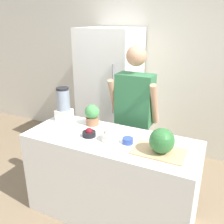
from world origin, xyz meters
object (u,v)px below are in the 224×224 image
(watermelon, at_px, (162,141))
(blender, at_px, (64,105))
(bowl_small_blue, at_px, (128,141))
(potted_plant, at_px, (92,114))
(person, at_px, (134,118))
(bowl_cream, at_px, (110,135))
(refrigerator, at_px, (110,93))
(bowl_cherries, at_px, (89,133))

(watermelon, bearing_deg, blender, 168.12)
(watermelon, height_order, bowl_small_blue, watermelon)
(bowl_small_blue, height_order, potted_plant, potted_plant)
(bowl_small_blue, bearing_deg, person, 106.44)
(bowl_cream, relative_size, bowl_small_blue, 1.72)
(refrigerator, bearing_deg, bowl_cherries, -72.11)
(bowl_cream, bearing_deg, watermelon, -4.08)
(blender, bearing_deg, person, 34.02)
(refrigerator, height_order, bowl_cream, refrigerator)
(bowl_cherries, relative_size, blender, 0.35)
(refrigerator, distance_m, bowl_small_blue, 1.50)
(bowl_cream, distance_m, blender, 0.71)
(person, height_order, bowl_small_blue, person)
(bowl_cherries, relative_size, potted_plant, 0.58)
(potted_plant, bearing_deg, bowl_cream, -35.60)
(person, bearing_deg, watermelon, -53.43)
(person, relative_size, watermelon, 8.02)
(blender, distance_m, potted_plant, 0.34)
(bowl_cherries, xyz_separation_m, potted_plant, (-0.11, 0.25, 0.08))
(refrigerator, bearing_deg, person, -45.73)
(watermelon, xyz_separation_m, potted_plant, (-0.81, 0.27, -0.01))
(bowl_cherries, height_order, bowl_cream, bowl_cream)
(person, height_order, bowl_cherries, person)
(refrigerator, xyz_separation_m, person, (0.61, -0.63, -0.05))
(refrigerator, distance_m, watermelon, 1.72)
(blender, bearing_deg, bowl_small_blue, -13.36)
(refrigerator, bearing_deg, bowl_small_blue, -57.63)
(refrigerator, bearing_deg, watermelon, -49.50)
(person, relative_size, blender, 4.56)
(watermelon, distance_m, bowl_small_blue, 0.33)
(person, xyz_separation_m, blender, (-0.65, -0.44, 0.20))
(watermelon, bearing_deg, bowl_cherries, 178.62)
(bowl_small_blue, relative_size, potted_plant, 0.44)
(bowl_cherries, bearing_deg, watermelon, -1.38)
(person, distance_m, potted_plant, 0.53)
(bowl_cream, distance_m, potted_plant, 0.41)
(bowl_small_blue, relative_size, blender, 0.27)
(bowl_cream, bearing_deg, blender, 162.70)
(refrigerator, xyz_separation_m, bowl_cherries, (0.42, -1.29, 0.01))
(bowl_small_blue, bearing_deg, blender, 166.64)
(person, xyz_separation_m, potted_plant, (-0.31, -0.41, 0.14))
(watermelon, relative_size, potted_plant, 0.95)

